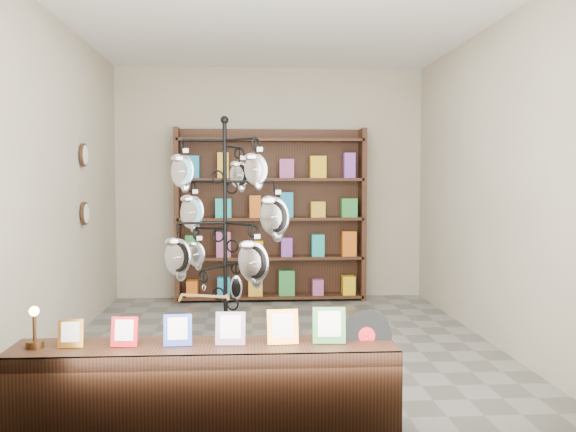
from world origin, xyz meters
name	(u,v)px	position (x,y,z in m)	size (l,w,h in m)	color
ground	(280,345)	(0.00, 0.00, 0.00)	(5.00, 5.00, 0.00)	slate
room_envelope	(280,147)	(0.00, 0.00, 1.85)	(5.00, 5.00, 5.00)	#B6AA92
display_tree	(225,223)	(-0.48, -0.68, 1.19)	(1.14, 1.14, 2.06)	black
front_shelf	(205,391)	(-0.56, -2.11, 0.28)	(2.29, 0.47, 0.81)	black
back_shelving	(271,220)	(0.00, 2.30, 1.03)	(2.42, 0.36, 2.20)	black
wall_clocks	(84,184)	(-1.97, 0.80, 1.50)	(0.03, 0.24, 0.84)	black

